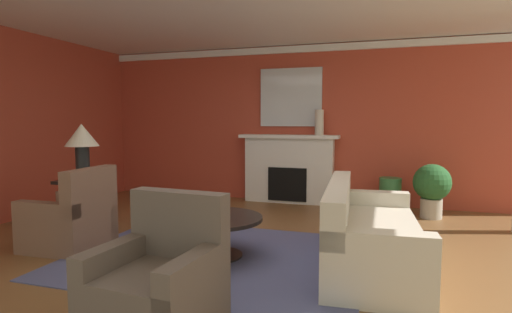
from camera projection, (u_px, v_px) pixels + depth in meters
The scene contains 16 objects.
ground_plane at pixel (239, 253), 4.58m from camera, with size 9.67×9.67×0.00m, color brown.
wall_fireplace at pixel (297, 124), 7.49m from camera, with size 8.04×0.12×2.84m, color #B7422D.
crown_moulding at pixel (297, 49), 7.30m from camera, with size 8.04×0.08×0.12m, color white.
area_rug at pixel (217, 256), 4.47m from camera, with size 3.13×2.44×0.01m, color #4C517A.
fireplace at pixel (289, 171), 7.40m from camera, with size 1.80×0.35×1.24m.
mantel_mirror at pixel (291, 97), 7.39m from camera, with size 1.13×0.04×1.05m, color silver.
sofa at pixel (368, 238), 4.16m from camera, with size 1.03×2.15×0.85m.
armchair_near_window at pixel (71, 222), 4.78m from camera, with size 0.82×0.82×0.95m.
armchair_facing_fireplace at pixel (159, 285), 2.93m from camera, with size 0.86×0.86×0.95m.
coffee_table at pixel (217, 227), 4.44m from camera, with size 1.00×1.00×0.45m.
side_table at pixel (84, 201), 5.51m from camera, with size 0.56×0.56×0.70m.
table_lamp at pixel (82, 141), 5.44m from camera, with size 0.44×0.44×0.75m.
vase_tall_corner at pixel (390, 195), 6.61m from camera, with size 0.35×0.35×0.57m, color #33703D.
vase_mantel_right at pixel (319, 122), 7.11m from camera, with size 0.15×0.15×0.44m, color beige.
book_red_cover at pixel (206, 214), 4.46m from camera, with size 0.23×0.19×0.04m, color navy.
potted_plant at pixel (432, 186), 6.21m from camera, with size 0.56×0.56×0.83m.
Camera 1 is at (1.53, -4.20, 1.49)m, focal length 28.60 mm.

